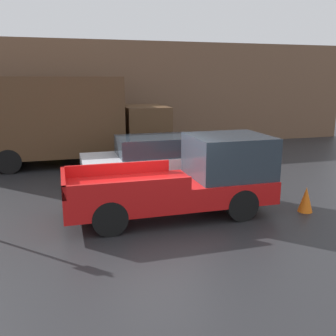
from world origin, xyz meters
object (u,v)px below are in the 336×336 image
at_px(delivery_truck, 59,119).
at_px(newspaper_box, 55,140).
at_px(pickup_truck, 190,178).
at_px(traffic_cone, 306,199).
at_px(car, 153,160).

bearing_deg(delivery_truck, newspaper_box, 95.20).
height_order(pickup_truck, newspaper_box, pickup_truck).
bearing_deg(traffic_cone, delivery_truck, 128.55).
distance_m(car, delivery_truck, 5.06).
bearing_deg(traffic_cone, newspaper_box, 121.12).
distance_m(delivery_truck, traffic_cone, 10.19).
xyz_separation_m(delivery_truck, traffic_cone, (6.27, -7.87, -1.56)).
bearing_deg(car, traffic_cone, -50.72).
bearing_deg(delivery_truck, car, -52.21).
height_order(pickup_truck, traffic_cone, pickup_truck).
bearing_deg(car, pickup_truck, -86.24).
xyz_separation_m(car, newspaper_box, (-3.30, 6.87, -0.24)).
distance_m(pickup_truck, newspaper_box, 10.66).
bearing_deg(newspaper_box, car, -64.37).
height_order(newspaper_box, traffic_cone, newspaper_box).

